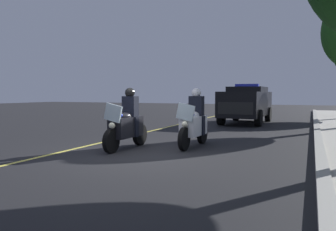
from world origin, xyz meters
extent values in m
plane|color=black|center=(0.00, 0.00, 0.00)|extent=(80.00, 80.00, 0.00)
cube|color=#9E9B93|center=(0.00, 4.15, 0.07)|extent=(48.00, 0.24, 0.15)
cube|color=#E0D14C|center=(0.00, -2.16, 0.00)|extent=(48.00, 0.12, 0.01)
cylinder|color=black|center=(0.05, -0.84, 0.32)|extent=(0.64, 0.14, 0.64)
cylinder|color=black|center=(-1.45, -0.80, 0.32)|extent=(0.64, 0.16, 0.64)
cube|color=black|center=(-0.68, -0.82, 0.62)|extent=(1.21, 0.47, 0.56)
ellipsoid|color=black|center=(-0.63, -0.82, 0.92)|extent=(0.57, 0.33, 0.24)
cube|color=silver|center=(-0.05, -0.84, 1.05)|extent=(0.07, 0.56, 0.53)
sphere|color=#F9F4CC|center=(0.01, -0.84, 0.72)|extent=(0.17, 0.17, 0.17)
sphere|color=red|center=(-0.19, -0.99, 0.98)|extent=(0.09, 0.09, 0.09)
sphere|color=#1933F2|center=(-0.18, -0.67, 0.98)|extent=(0.09, 0.09, 0.09)
cube|color=black|center=(-0.91, -0.82, 1.18)|extent=(0.29, 0.41, 0.60)
cube|color=black|center=(-0.85, -0.62, 0.62)|extent=(0.18, 0.14, 0.56)
cube|color=black|center=(-0.86, -1.02, 0.62)|extent=(0.18, 0.14, 0.56)
sphere|color=black|center=(-0.89, -0.82, 1.58)|extent=(0.28, 0.28, 0.28)
cylinder|color=black|center=(-1.07, 0.77, 0.32)|extent=(0.64, 0.14, 0.64)
cylinder|color=black|center=(-2.57, 0.81, 0.32)|extent=(0.64, 0.16, 0.64)
cube|color=white|center=(-1.80, 0.79, 0.62)|extent=(1.21, 0.47, 0.56)
ellipsoid|color=white|center=(-1.75, 0.79, 0.92)|extent=(0.57, 0.33, 0.24)
cube|color=silver|center=(-1.17, 0.77, 1.05)|extent=(0.07, 0.56, 0.53)
sphere|color=#F9F4CC|center=(-1.11, 0.77, 0.72)|extent=(0.17, 0.17, 0.17)
sphere|color=red|center=(-1.30, 0.61, 0.98)|extent=(0.09, 0.09, 0.09)
sphere|color=#1933F2|center=(-1.29, 0.93, 0.98)|extent=(0.09, 0.09, 0.09)
cube|color=black|center=(-2.03, 0.79, 1.18)|extent=(0.29, 0.41, 0.60)
cube|color=black|center=(-1.96, 0.99, 0.62)|extent=(0.18, 0.14, 0.56)
cube|color=black|center=(-1.97, 0.59, 0.62)|extent=(0.18, 0.14, 0.56)
sphere|color=silver|center=(-2.01, 0.79, 1.58)|extent=(0.28, 0.28, 0.28)
cube|color=black|center=(-10.17, 0.79, 1.02)|extent=(4.95, 2.02, 1.24)
cube|color=black|center=(-10.47, 0.80, 1.72)|extent=(2.44, 1.81, 0.36)
cube|color=#2633D8|center=(-10.27, 0.79, 1.98)|extent=(0.31, 1.21, 0.14)
cube|color=black|center=(-7.77, 0.73, 0.88)|extent=(0.16, 1.62, 0.56)
cylinder|color=black|center=(-8.59, 1.65, 0.40)|extent=(0.81, 0.30, 0.80)
cylinder|color=black|center=(-8.64, -0.15, 0.40)|extent=(0.81, 0.30, 0.80)
cylinder|color=black|center=(-11.69, 1.73, 0.40)|extent=(0.81, 0.30, 0.80)
cylinder|color=black|center=(-11.74, -0.07, 0.40)|extent=(0.81, 0.30, 0.80)
camera|label=1|loc=(7.29, 3.93, 1.56)|focal=35.36mm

